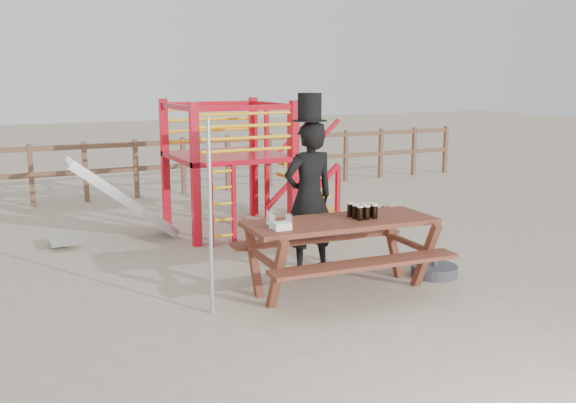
% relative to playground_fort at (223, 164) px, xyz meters
% --- Properties ---
extents(ground, '(60.00, 60.00, 0.00)m').
position_rel_playground_fort_xyz_m(ground, '(-0.12, -3.58, -1.07)').
color(ground, tan).
rests_on(ground, ground).
extents(back_fence, '(15.09, 0.09, 1.20)m').
position_rel_playground_fort_xyz_m(back_fence, '(-0.12, 3.42, -0.34)').
color(back_fence, brown).
rests_on(back_fence, ground).
extents(playground_fort, '(4.71, 1.84, 2.10)m').
position_rel_playground_fort_xyz_m(playground_fort, '(0.00, 0.00, 0.00)').
color(playground_fort, '#B90C1B').
rests_on(playground_fort, ground).
extents(picnic_table, '(2.27, 1.63, 0.85)m').
position_rel_playground_fort_xyz_m(picnic_table, '(0.12, -3.45, -0.54)').
color(picnic_table, brown).
rests_on(picnic_table, ground).
extents(man_with_hat, '(0.73, 0.50, 2.26)m').
position_rel_playground_fort_xyz_m(man_with_hat, '(0.17, -2.60, -0.06)').
color(man_with_hat, black).
rests_on(man_with_hat, ground).
extents(metal_pole, '(0.05, 0.05, 2.06)m').
position_rel_playground_fort_xyz_m(metal_pole, '(-1.45, -3.48, -0.04)').
color(metal_pole, '#B2B2B7').
rests_on(metal_pole, ground).
extents(parasol_base, '(0.58, 0.58, 0.25)m').
position_rel_playground_fort_xyz_m(parasol_base, '(1.49, -3.48, -1.00)').
color(parasol_base, '#37373C').
rests_on(parasol_base, ground).
extents(paper_bag, '(0.19, 0.15, 0.08)m').
position_rel_playground_fort_xyz_m(paper_bag, '(-0.69, -3.58, -0.18)').
color(paper_bag, white).
rests_on(paper_bag, picnic_table).
extents(stout_pints, '(0.29, 0.29, 0.17)m').
position_rel_playground_fort_xyz_m(stout_pints, '(0.40, -3.49, -0.14)').
color(stout_pints, black).
rests_on(stout_pints, picnic_table).
extents(empty_glasses, '(0.25, 0.31, 0.15)m').
position_rel_playground_fort_xyz_m(empty_glasses, '(-0.68, -3.44, -0.15)').
color(empty_glasses, silver).
rests_on(empty_glasses, picnic_table).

